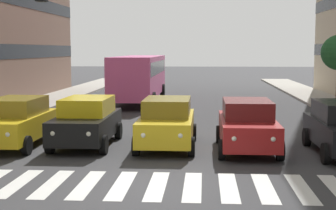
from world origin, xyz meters
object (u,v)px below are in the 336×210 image
object	(u,v)px
car_1	(247,125)
car_4	(16,122)
car_3	(87,121)
bus_behind_traffic	(139,74)
car_2	(167,122)

from	to	relation	value
car_1	car_4	world-z (taller)	same
car_1	car_4	bearing A→B (deg)	-1.69
car_3	bus_behind_traffic	bearing A→B (deg)	-90.00
car_3	bus_behind_traffic	xyz separation A→B (m)	(-0.00, -14.89, 0.97)
car_1	car_4	distance (m)	8.15
car_1	car_2	distance (m)	2.80
car_3	bus_behind_traffic	distance (m)	14.92
bus_behind_traffic	car_2	bearing A→B (deg)	100.90
car_3	car_4	distance (m)	2.51
car_1	bus_behind_traffic	xyz separation A→B (m)	(5.65, -15.43, 0.97)
car_3	car_4	bearing A→B (deg)	6.73
car_2	car_3	world-z (taller)	same
car_1	car_3	distance (m)	5.68
car_1	bus_behind_traffic	bearing A→B (deg)	-69.87
car_1	car_2	xyz separation A→B (m)	(2.77, -0.42, 0.00)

